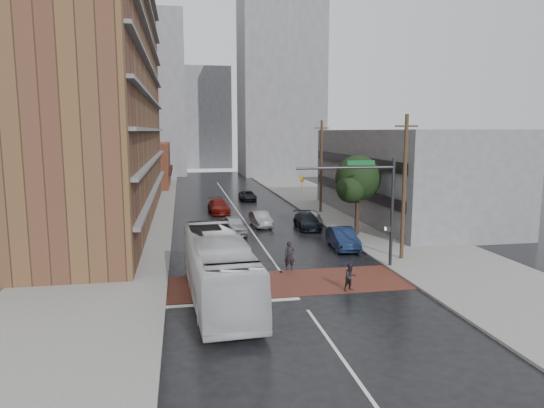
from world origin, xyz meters
TOP-DOWN VIEW (x-y plane):
  - ground at (0.00, 0.00)m, footprint 160.00×160.00m
  - crosswalk at (0.00, 0.50)m, footprint 14.00×5.00m
  - sidewalk_west at (-11.50, 25.00)m, footprint 9.00×90.00m
  - sidewalk_east at (11.50, 25.00)m, footprint 9.00×90.00m
  - apartment_block at (-14.00, 24.00)m, footprint 10.00×44.00m
  - storefront_west at (-12.00, 54.00)m, footprint 8.00×16.00m
  - building_east at (16.50, 20.00)m, footprint 11.00×26.00m
  - distant_tower_west at (-14.00, 78.00)m, footprint 18.00×16.00m
  - distant_tower_east at (14.00, 72.00)m, footprint 16.00×14.00m
  - distant_tower_center at (0.00, 95.00)m, footprint 12.00×10.00m
  - street_tree at (8.52, 12.03)m, footprint 4.20×4.10m
  - signal_mast at (5.85, 2.50)m, footprint 6.50×0.30m
  - utility_pole_near at (8.80, 4.00)m, footprint 1.60×0.26m
  - utility_pole_far at (8.80, 24.00)m, footprint 1.60×0.26m
  - transit_bus at (-4.24, -1.56)m, footprint 3.52×12.41m
  - pedestrian_a at (0.64, 3.00)m, footprint 0.72×0.50m
  - pedestrian_b at (3.12, -1.50)m, footprint 0.89×0.78m
  - car_travel_a at (-1.69, 14.89)m, footprint 2.11×4.64m
  - car_travel_b at (1.14, 17.65)m, footprint 1.81×4.36m
  - car_travel_c at (-2.17, 25.96)m, footprint 2.37×5.15m
  - suv_travel at (2.26, 35.18)m, footprint 2.07×4.40m
  - car_parked_near at (5.91, 8.01)m, footprint 1.98×4.87m
  - car_parked_mid at (5.20, 16.00)m, footprint 2.10×4.85m
  - car_parked_far at (6.30, 18.54)m, footprint 1.68×3.89m

SIDE VIEW (x-z plane):
  - ground at x=0.00m, z-range 0.00..0.00m
  - crosswalk at x=0.00m, z-range 0.00..0.02m
  - sidewalk_west at x=-11.50m, z-range 0.00..0.15m
  - sidewalk_east at x=11.50m, z-range 0.00..0.15m
  - suv_travel at x=2.26m, z-range 0.00..1.22m
  - car_parked_far at x=6.30m, z-range 0.00..1.31m
  - car_parked_mid at x=5.20m, z-range 0.00..1.39m
  - car_travel_b at x=1.14m, z-range 0.00..1.40m
  - car_travel_c at x=-2.17m, z-range 0.00..1.46m
  - car_travel_a at x=-1.69m, z-range 0.00..1.54m
  - pedestrian_b at x=3.12m, z-range 0.00..1.56m
  - car_parked_near at x=5.91m, z-range 0.00..1.57m
  - pedestrian_a at x=0.64m, z-range 0.00..1.90m
  - transit_bus at x=-4.24m, z-range 0.00..3.42m
  - storefront_west at x=-12.00m, z-range 0.00..7.00m
  - building_east at x=16.50m, z-range 0.00..9.00m
  - signal_mast at x=5.85m, z-range 1.13..8.33m
  - street_tree at x=8.52m, z-range 1.28..8.18m
  - utility_pole_near at x=8.80m, z-range 0.14..10.14m
  - utility_pole_far at x=8.80m, z-range 0.14..10.14m
  - distant_tower_center at x=0.00m, z-range 0.00..24.00m
  - apartment_block at x=-14.00m, z-range 0.00..28.00m
  - distant_tower_west at x=-14.00m, z-range 0.00..32.00m
  - distant_tower_east at x=14.00m, z-range 0.00..36.00m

